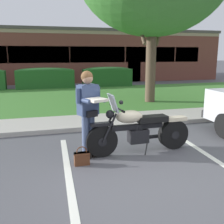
# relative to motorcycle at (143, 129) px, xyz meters

# --- Properties ---
(ground_plane) EXTENTS (140.00, 140.00, 0.00)m
(ground_plane) POSITION_rel_motorcycle_xyz_m (-0.44, -1.15, -0.49)
(ground_plane) COLOR #4C4C51
(curb_strip) EXTENTS (60.00, 0.20, 0.12)m
(curb_strip) POSITION_rel_motorcycle_xyz_m (-0.44, 1.93, -0.43)
(curb_strip) COLOR #ADA89E
(curb_strip) RESTS_ON ground
(concrete_walk) EXTENTS (60.00, 1.50, 0.08)m
(concrete_walk) POSITION_rel_motorcycle_xyz_m (-0.44, 2.78, -0.45)
(concrete_walk) COLOR #ADA89E
(concrete_walk) RESTS_ON ground
(grass_lawn) EXTENTS (60.00, 7.77, 0.06)m
(grass_lawn) POSITION_rel_motorcycle_xyz_m (-0.44, 7.42, -0.46)
(grass_lawn) COLOR #3D752D
(grass_lawn) RESTS_ON ground
(stall_stripe_0) EXTENTS (0.36, 4.40, 0.01)m
(stall_stripe_0) POSITION_rel_motorcycle_xyz_m (-1.64, -0.95, -0.49)
(stall_stripe_0) COLOR silver
(stall_stripe_0) RESTS_ON ground
(stall_stripe_1) EXTENTS (0.36, 4.40, 0.01)m
(stall_stripe_1) POSITION_rel_motorcycle_xyz_m (1.19, -0.95, -0.49)
(stall_stripe_1) COLOR silver
(stall_stripe_1) RESTS_ON ground
(motorcycle) EXTENTS (2.24, 0.82, 1.26)m
(motorcycle) POSITION_rel_motorcycle_xyz_m (0.00, 0.00, 0.00)
(motorcycle) COLOR black
(motorcycle) RESTS_ON ground
(rider_person) EXTENTS (0.56, 0.66, 1.70)m
(rider_person) POSITION_rel_motorcycle_xyz_m (-1.12, 0.03, 0.52)
(rider_person) COLOR black
(rider_person) RESTS_ON ground
(handbag) EXTENTS (0.28, 0.13, 0.36)m
(handbag) POSITION_rel_motorcycle_xyz_m (-1.33, -0.34, -0.34)
(handbag) COLOR #562D19
(handbag) RESTS_ON ground
(hedge_center_left) EXTENTS (3.30, 0.90, 1.24)m
(hedge_center_left) POSITION_rel_motorcycle_xyz_m (-1.52, 11.30, 0.16)
(hedge_center_left) COLOR #235623
(hedge_center_left) RESTS_ON ground
(hedge_center_right) EXTENTS (2.99, 0.90, 1.24)m
(hedge_center_right) POSITION_rel_motorcycle_xyz_m (2.21, 11.30, 0.16)
(hedge_center_right) COLOR #235623
(hedge_center_right) RESTS_ON ground
(brick_building) EXTENTS (23.62, 8.94, 3.78)m
(brick_building) POSITION_rel_motorcycle_xyz_m (0.27, 18.31, 1.41)
(brick_building) COLOR brown
(brick_building) RESTS_ON ground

